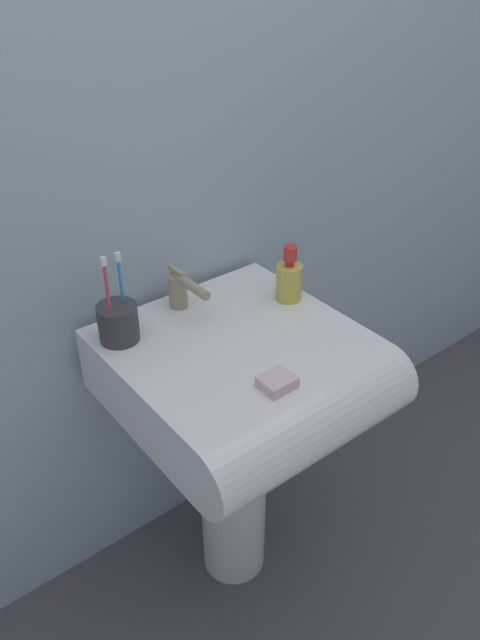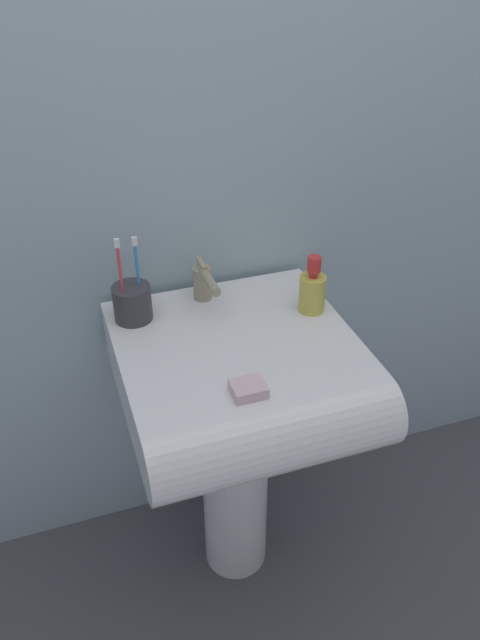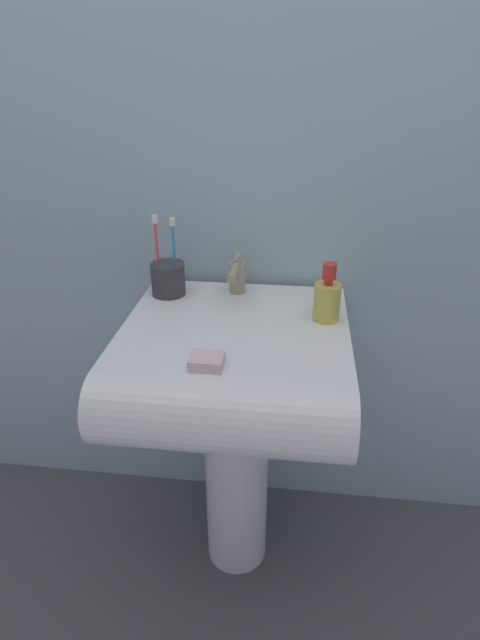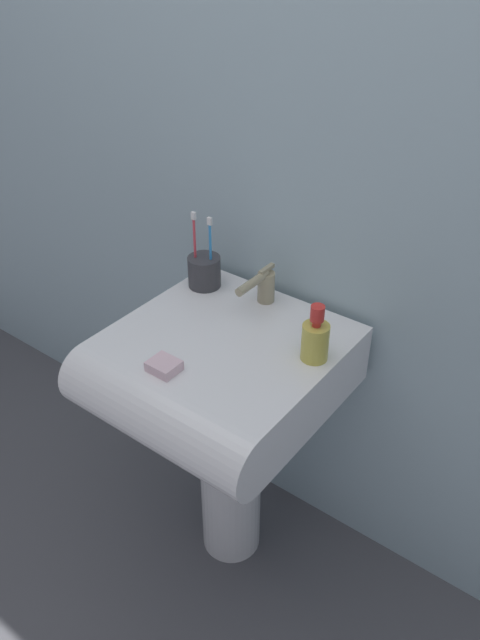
# 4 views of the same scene
# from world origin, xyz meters

# --- Properties ---
(ground_plane) EXTENTS (6.00, 6.00, 0.00)m
(ground_plane) POSITION_xyz_m (0.00, 0.00, 0.00)
(ground_plane) COLOR #4C4C51
(ground_plane) RESTS_ON ground
(wall_back) EXTENTS (5.00, 0.05, 2.40)m
(wall_back) POSITION_xyz_m (0.00, 0.29, 1.20)
(wall_back) COLOR #9EB7C1
(wall_back) RESTS_ON ground
(sink_pedestal) EXTENTS (0.17, 0.17, 0.62)m
(sink_pedestal) POSITION_xyz_m (0.00, 0.00, 0.31)
(sink_pedestal) COLOR white
(sink_pedestal) RESTS_ON ground
(sink_basin) EXTENTS (0.53, 0.56, 0.16)m
(sink_basin) POSITION_xyz_m (0.00, -0.06, 0.70)
(sink_basin) COLOR white
(sink_basin) RESTS_ON sink_pedestal
(faucet) EXTENTS (0.05, 0.15, 0.10)m
(faucet) POSITION_xyz_m (-0.02, 0.17, 0.83)
(faucet) COLOR tan
(faucet) RESTS_ON sink_basin
(toothbrush_cup) EXTENTS (0.09, 0.09, 0.21)m
(toothbrush_cup) POSITION_xyz_m (-0.20, 0.15, 0.83)
(toothbrush_cup) COLOR #38383D
(toothbrush_cup) RESTS_ON sink_basin
(soap_bottle) EXTENTS (0.06, 0.06, 0.14)m
(soap_bottle) POSITION_xyz_m (0.21, 0.05, 0.83)
(soap_bottle) COLOR gold
(soap_bottle) RESTS_ON sink_basin
(bar_soap) EXTENTS (0.07, 0.06, 0.02)m
(bar_soap) POSITION_xyz_m (-0.03, -0.19, 0.79)
(bar_soap) COLOR silver
(bar_soap) RESTS_ON sink_basin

